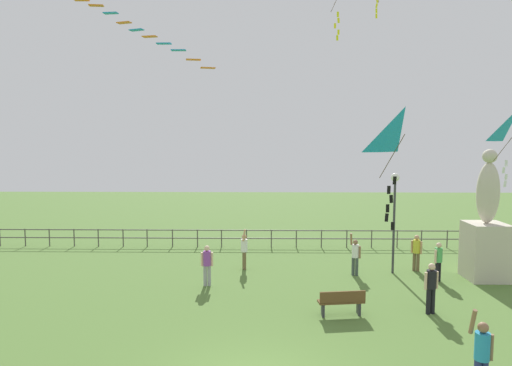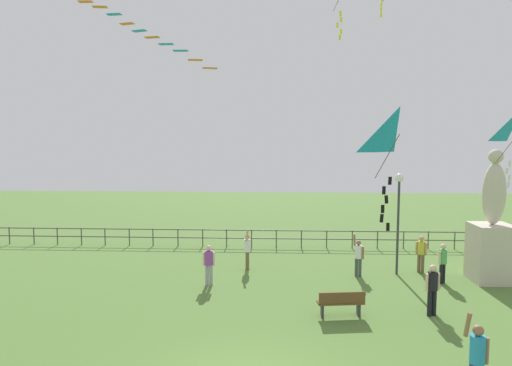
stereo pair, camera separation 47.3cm
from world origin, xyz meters
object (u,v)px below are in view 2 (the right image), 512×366
object	(u,v)px
lamppost	(399,201)
person_0	(443,261)
person_3	(209,262)
kite_5	(399,139)
statue_monument	(492,237)
park_bench	(341,303)
person_7	(358,255)
person_1	(247,249)
person_5	(421,252)
person_2	(477,357)
person_6	(432,287)

from	to	relation	value
lamppost	person_0	bearing A→B (deg)	-38.18
lamppost	person_3	size ratio (longest dim) A/B	2.70
kite_5	statue_monument	bearing A→B (deg)	53.15
park_bench	person_7	bearing A→B (deg)	73.35
lamppost	person_7	world-z (taller)	lamppost
person_1	person_5	xyz separation A→B (m)	(7.50, -0.15, -0.00)
park_bench	statue_monument	bearing A→B (deg)	31.67
lamppost	person_3	bearing A→B (deg)	-166.52
park_bench	person_2	world-z (taller)	person_2
lamppost	person_2	xyz separation A→B (m)	(-0.76, -9.45, -2.13)
statue_monument	lamppost	xyz separation A→B (m)	(-3.52, 0.77, 1.32)
person_6	person_7	world-z (taller)	person_7
park_bench	person_5	distance (m)	6.57
person_6	kite_5	bearing A→B (deg)	-119.51
park_bench	person_0	distance (m)	5.81
lamppost	person_2	size ratio (longest dim) A/B	2.13
person_2	person_5	xyz separation A→B (m)	(1.85, 9.75, -0.10)
person_3	person_5	world-z (taller)	person_3
lamppost	person_5	size ratio (longest dim) A/B	2.70
person_0	person_7	size ratio (longest dim) A/B	0.89
person_1	person_6	size ratio (longest dim) A/B	1.09
person_2	person_6	distance (m)	4.91
person_0	lamppost	bearing A→B (deg)	141.82
person_6	kite_5	xyz separation A→B (m)	(-2.26, -4.00, 4.73)
person_0	statue_monument	bearing A→B (deg)	10.88
statue_monument	person_5	distance (m)	2.81
person_0	person_5	bearing A→B (deg)	104.76
park_bench	person_5	bearing A→B (deg)	51.16
lamppost	person_3	world-z (taller)	lamppost
person_2	kite_5	size ratio (longest dim) A/B	0.72
lamppost	kite_5	world-z (taller)	kite_5
park_bench	person_1	size ratio (longest dim) A/B	0.84
lamppost	kite_5	bearing A→B (deg)	-105.20
person_1	person_2	world-z (taller)	person_2
person_6	person_7	bearing A→B (deg)	111.14
park_bench	person_3	size ratio (longest dim) A/B	0.96
person_7	person_2	bearing A→B (deg)	-84.09
person_5	person_1	bearing A→B (deg)	178.84
person_1	kite_5	xyz separation A→B (m)	(4.07, -9.04, 4.78)
person_2	person_6	bearing A→B (deg)	81.96
person_0	person_2	distance (m)	8.58
person_5	kite_5	xyz separation A→B (m)	(-3.43, -8.89, 4.79)
person_2	person_6	world-z (taller)	person_2
person_7	kite_5	size ratio (longest dim) A/B	0.64
statue_monument	person_0	distance (m)	2.27
person_1	person_3	bearing A→B (deg)	-120.29
park_bench	person_0	size ratio (longest dim) A/B	0.97
statue_monument	person_3	distance (m)	11.37
person_1	person_6	distance (m)	8.10
person_6	person_7	distance (m)	4.51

